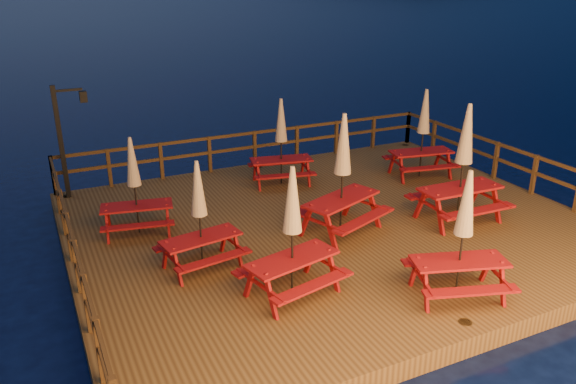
% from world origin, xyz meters
% --- Properties ---
extents(ground, '(500.00, 500.00, 0.00)m').
position_xyz_m(ground, '(0.00, 0.00, 0.00)').
color(ground, black).
rests_on(ground, ground).
extents(deck, '(12.00, 10.00, 0.40)m').
position_xyz_m(deck, '(0.00, 0.00, 0.20)').
color(deck, '#4E3319').
rests_on(deck, ground).
extents(deck_piles, '(11.44, 9.44, 1.40)m').
position_xyz_m(deck_piles, '(0.00, 0.00, -0.30)').
color(deck_piles, '#3D2A13').
rests_on(deck_piles, ground).
extents(railing, '(11.80, 9.75, 1.10)m').
position_xyz_m(railing, '(0.00, 1.78, 1.16)').
color(railing, '#3D2A13').
rests_on(railing, deck).
extents(lamp_post, '(0.85, 0.18, 3.00)m').
position_xyz_m(lamp_post, '(-5.39, 4.55, 2.20)').
color(lamp_post, black).
rests_on(lamp_post, deck).
extents(picnic_table_0, '(2.04, 1.80, 2.52)m').
position_xyz_m(picnic_table_0, '(-2.29, -2.48, 1.71)').
color(picnic_table_0, maroon).
rests_on(picnic_table_0, deck).
extents(picnic_table_1, '(2.05, 1.80, 2.58)m').
position_xyz_m(picnic_table_1, '(4.01, 1.79, 1.74)').
color(picnic_table_1, maroon).
rests_on(picnic_table_1, deck).
extents(picnic_table_2, '(2.40, 2.21, 2.80)m').
position_xyz_m(picnic_table_2, '(-0.07, -0.51, 1.85)').
color(picnic_table_2, maroon).
rests_on(picnic_table_2, deck).
extents(picnic_table_3, '(2.08, 1.89, 2.46)m').
position_xyz_m(picnic_table_3, '(0.44, -3.85, 1.68)').
color(picnic_table_3, maroon).
rests_on(picnic_table_3, deck).
extents(picnic_table_4, '(1.97, 1.74, 2.45)m').
position_xyz_m(picnic_table_4, '(0.05, 3.01, 1.67)').
color(picnic_table_4, maroon).
rests_on(picnic_table_4, deck).
extents(picnic_table_5, '(2.06, 1.71, 2.87)m').
position_xyz_m(picnic_table_5, '(2.81, -1.18, 1.89)').
color(picnic_table_5, maroon).
rests_on(picnic_table_5, deck).
extents(picnic_table_6, '(1.79, 1.55, 2.29)m').
position_xyz_m(picnic_table_6, '(-3.49, -0.78, 1.59)').
color(picnic_table_6, maroon).
rests_on(picnic_table_6, deck).
extents(picnic_table_7, '(1.83, 1.61, 2.28)m').
position_xyz_m(picnic_table_7, '(-4.31, 1.47, 1.59)').
color(picnic_table_7, maroon).
rests_on(picnic_table_7, deck).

